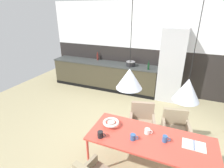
# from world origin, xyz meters

# --- Properties ---
(ground_plane) EXTENTS (8.92, 8.92, 0.00)m
(ground_plane) POSITION_xyz_m (0.00, 0.00, 0.00)
(ground_plane) COLOR tan
(back_wall_splashback_dark) EXTENTS (6.86, 0.12, 1.38)m
(back_wall_splashback_dark) POSITION_xyz_m (0.00, 2.76, 0.69)
(back_wall_splashback_dark) COLOR black
(back_wall_splashback_dark) RESTS_ON ground
(back_wall_panel_upper) EXTENTS (6.86, 0.12, 1.38)m
(back_wall_panel_upper) POSITION_xyz_m (0.00, 2.76, 2.07)
(back_wall_panel_upper) COLOR white
(back_wall_panel_upper) RESTS_ON back_wall_splashback_dark
(kitchen_counter) EXTENTS (3.59, 0.63, 0.89)m
(kitchen_counter) POSITION_xyz_m (-1.50, 2.40, 0.45)
(kitchen_counter) COLOR #3C3727
(kitchen_counter) RESTS_ON ground
(refrigerator_column) EXTENTS (0.66, 0.60, 2.07)m
(refrigerator_column) POSITION_xyz_m (0.63, 2.40, 1.04)
(refrigerator_column) COLOR #ADAFB2
(refrigerator_column) RESTS_ON ground
(dining_table) EXTENTS (1.86, 0.76, 0.74)m
(dining_table) POSITION_xyz_m (0.63, -0.53, 0.70)
(dining_table) COLOR #D04638
(dining_table) RESTS_ON ground
(armchair_facing_counter) EXTENTS (0.58, 0.57, 0.80)m
(armchair_facing_counter) POSITION_xyz_m (0.32, 0.28, 0.50)
(armchair_facing_counter) COLOR gray
(armchair_facing_counter) RESTS_ON ground
(armchair_by_stool) EXTENTS (0.56, 0.56, 0.76)m
(armchair_by_stool) POSITION_xyz_m (0.95, 0.33, 0.49)
(armchair_by_stool) COLOR gray
(armchair_by_stool) RESTS_ON ground
(fruit_bowl) EXTENTS (0.27, 0.27, 0.08)m
(fruit_bowl) POSITION_xyz_m (-0.04, -0.47, 0.80)
(fruit_bowl) COLOR silver
(fruit_bowl) RESTS_ON dining_table
(open_book) EXTENTS (0.31, 0.22, 0.02)m
(open_book) POSITION_xyz_m (1.22, -0.45, 0.75)
(open_book) COLOR white
(open_book) RESTS_ON dining_table
(mug_dark_espresso) EXTENTS (0.12, 0.08, 0.09)m
(mug_dark_espresso) POSITION_xyz_m (0.39, -0.66, 0.79)
(mug_dark_espresso) COLOR #335B93
(mug_dark_espresso) RESTS_ON dining_table
(mug_tall_blue) EXTENTS (0.12, 0.07, 0.10)m
(mug_tall_blue) POSITION_xyz_m (0.83, -0.52, 0.79)
(mug_tall_blue) COLOR #335B93
(mug_tall_blue) RESTS_ON dining_table
(mug_wide_latte) EXTENTS (0.13, 0.09, 0.08)m
(mug_wide_latte) POSITION_xyz_m (0.56, -0.44, 0.78)
(mug_wide_latte) COLOR white
(mug_wide_latte) RESTS_ON dining_table
(mug_glass_clear) EXTENTS (0.13, 0.09, 0.10)m
(mug_glass_clear) POSITION_xyz_m (-0.07, -0.79, 0.79)
(mug_glass_clear) COLOR black
(mug_glass_clear) RESTS_ON dining_table
(cooking_pot) EXTENTS (0.27, 0.27, 0.17)m
(cooking_pot) POSITION_xyz_m (-0.57, 2.36, 0.96)
(cooking_pot) COLOR black
(cooking_pot) RESTS_ON kitchen_counter
(bottle_spice_small) EXTENTS (0.06, 0.06, 0.27)m
(bottle_spice_small) POSITION_xyz_m (0.01, 2.22, 0.99)
(bottle_spice_small) COLOR #0F3319
(bottle_spice_small) RESTS_ON kitchen_counter
(bottle_vinegar_dark) EXTENTS (0.07, 0.07, 0.26)m
(bottle_vinegar_dark) POSITION_xyz_m (-1.83, 2.61, 1.00)
(bottle_vinegar_dark) COLOR maroon
(bottle_vinegar_dark) RESTS_ON kitchen_counter
(pendant_lamp_over_table_near) EXTENTS (0.37, 0.37, 1.21)m
(pendant_lamp_over_table_near) POSITION_xyz_m (0.26, -0.51, 1.64)
(pendant_lamp_over_table_near) COLOR black
(pendant_lamp_over_table_far) EXTENTS (0.32, 0.32, 1.23)m
(pendant_lamp_over_table_far) POSITION_xyz_m (1.00, -0.57, 1.62)
(pendant_lamp_over_table_far) COLOR black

